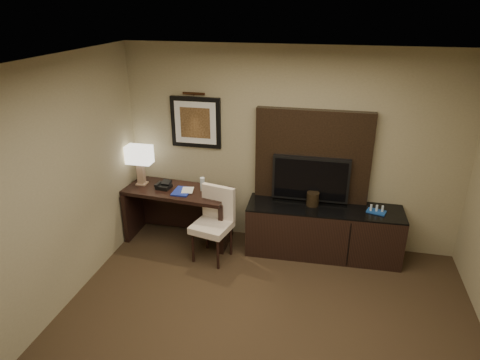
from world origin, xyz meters
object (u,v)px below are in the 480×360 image
(table_lamp, at_px, (140,166))
(minibar_tray, at_px, (377,209))
(credenza, at_px, (323,231))
(water_bottle, at_px, (202,184))
(tv, at_px, (311,179))
(desk_phone, at_px, (164,185))
(ice_bucket, at_px, (313,199))
(desk_chair, at_px, (212,226))
(desk, at_px, (179,214))

(table_lamp, height_order, minibar_tray, table_lamp)
(credenza, height_order, water_bottle, water_bottle)
(tv, distance_m, desk_phone, 2.01)
(credenza, xyz_separation_m, table_lamp, (-2.57, 0.01, 0.70))
(tv, bearing_deg, credenza, -32.77)
(tv, height_order, ice_bucket, tv)
(tv, xyz_separation_m, desk_chair, (-1.20, -0.58, -0.54))
(table_lamp, distance_m, ice_bucket, 2.42)
(desk_chair, distance_m, ice_bucket, 1.37)
(credenza, height_order, table_lamp, table_lamp)
(ice_bucket, bearing_deg, desk_chair, -159.15)
(credenza, xyz_separation_m, tv, (-0.22, 0.14, 0.67))
(ice_bucket, xyz_separation_m, minibar_tray, (0.81, -0.03, -0.05))
(table_lamp, height_order, desk_phone, table_lamp)
(table_lamp, distance_m, desk_phone, 0.43)
(table_lamp, height_order, ice_bucket, table_lamp)
(credenza, height_order, minibar_tray, minibar_tray)
(desk_chair, height_order, desk_phone, desk_chair)
(tv, relative_size, ice_bucket, 5.51)
(credenza, bearing_deg, desk_chair, -164.42)
(water_bottle, bearing_deg, credenza, 0.38)
(desk_chair, distance_m, minibar_tray, 2.12)
(credenza, height_order, tv, tv)
(desk_chair, relative_size, minibar_tray, 4.20)
(desk, distance_m, desk_phone, 0.47)
(desk_chair, xyz_separation_m, minibar_tray, (2.06, 0.45, 0.25))
(ice_bucket, bearing_deg, table_lamp, -179.57)
(tv, bearing_deg, ice_bucket, -64.68)
(desk, distance_m, credenza, 2.02)
(ice_bucket, bearing_deg, credenza, -10.55)
(tv, relative_size, desk_phone, 5.32)
(credenza, height_order, desk_chair, desk_chair)
(tv, height_order, minibar_tray, tv)
(tv, relative_size, water_bottle, 5.27)
(desk_phone, relative_size, water_bottle, 0.99)
(tv, bearing_deg, table_lamp, -176.90)
(desk_phone, bearing_deg, ice_bucket, 9.51)
(tv, bearing_deg, desk, -173.97)
(credenza, relative_size, desk_phone, 10.72)
(desk_chair, height_order, minibar_tray, desk_chair)
(ice_bucket, relative_size, minibar_tray, 0.79)
(desk, relative_size, tv, 1.45)
(desk, distance_m, water_bottle, 0.60)
(water_bottle, distance_m, minibar_tray, 2.31)
(desk, xyz_separation_m, ice_bucket, (1.85, 0.08, 0.40))
(desk, distance_m, desk_chair, 0.73)
(water_bottle, bearing_deg, table_lamp, 178.50)
(credenza, relative_size, ice_bucket, 11.11)
(water_bottle, bearing_deg, minibar_tray, 0.35)
(water_bottle, xyz_separation_m, ice_bucket, (1.49, 0.04, -0.08))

